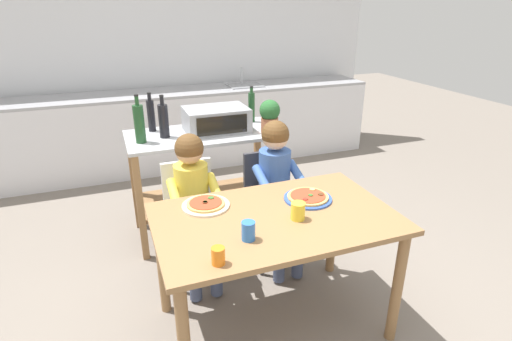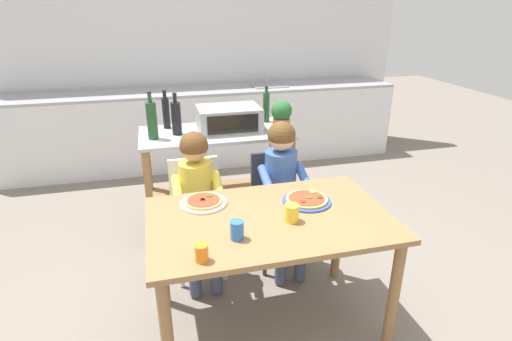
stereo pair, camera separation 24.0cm
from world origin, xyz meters
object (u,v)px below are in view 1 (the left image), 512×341
Objects in this scene: bottle_slim_sauce at (252,107)px; dining_chair_right at (271,199)px; bottle_tall_green_wine at (139,123)px; toaster_oven at (216,119)px; pizza_plate_blue_rimmed at (308,197)px; bottle_dark_olive_oil at (164,120)px; bottle_brown_beer at (151,115)px; drinking_cup_orange at (218,256)px; potted_herb_plant at (270,115)px; drinking_cup_blue at (248,231)px; kitchen_island_cart at (205,166)px; pizza_plate_cream at (206,204)px; dining_chair_left at (192,212)px; child_in_yellow_shirt at (194,195)px; child_in_blue_striped_shirt at (278,180)px; drinking_cup_yellow at (298,211)px; dining_table at (275,233)px.

dining_chair_right is at bearing -98.99° from bottle_slim_sauce.
bottle_slim_sauce is at bearing 14.15° from bottle_tall_green_wine.
toaster_oven is 1.74× the size of pizza_plate_blue_rimmed.
bottle_dark_olive_oil is 0.21m from bottle_brown_beer.
dining_chair_right is 1.22m from drinking_cup_orange.
bottle_dark_olive_oil is at bearing 167.75° from potted_herb_plant.
bottle_slim_sauce is at bearing 69.44° from drinking_cup_blue.
bottle_tall_green_wine reaches higher than kitchen_island_cart.
kitchen_island_cart is 4.37× the size of pizza_plate_cream.
bottle_dark_olive_oil is 0.91× the size of bottle_tall_green_wine.
potted_herb_plant is at bearing 26.31° from dining_chair_left.
drinking_cup_blue is (0.36, -1.32, -0.22)m from bottle_tall_green_wine.
bottle_brown_beer is at bearing 100.45° from dining_chair_left.
child_in_yellow_shirt is (-0.34, -0.67, -0.29)m from toaster_oven.
bottle_slim_sauce is 0.37× the size of dining_chair_left.
dining_chair_left is (-0.23, -0.53, -0.10)m from kitchen_island_cart.
child_in_blue_striped_shirt is at bearing -97.73° from bottle_slim_sauce.
kitchen_island_cart is at bearing 66.51° from dining_chair_left.
drinking_cup_yellow is (-0.29, -1.12, -0.21)m from potted_herb_plant.
bottle_slim_sauce is (0.35, 0.15, 0.04)m from toaster_oven.
bottle_slim_sauce is at bearing 81.01° from dining_chair_right.
child_in_blue_striped_shirt is at bearing -35.63° from bottle_tall_green_wine.
bottle_slim_sauce is (0.83, -0.02, -0.00)m from bottle_brown_beer.
child_in_yellow_shirt is (-0.69, -0.82, -0.33)m from bottle_slim_sauce.
pizza_plate_blue_rimmed is (0.00, -0.56, 0.27)m from dining_chair_right.
pizza_plate_blue_rimmed is 3.42× the size of drinking_cup_orange.
drinking_cup_blue is at bearing 36.32° from drinking_cup_orange.
kitchen_island_cart is at bearing 8.15° from bottle_tall_green_wine.
toaster_oven is at bearing 93.51° from drinking_cup_yellow.
dining_chair_left is 0.92m from drinking_cup_blue.
drinking_cup_blue is at bearing -81.48° from child_in_yellow_shirt.
potted_herb_plant is at bearing 75.23° from drinking_cup_yellow.
pizza_plate_cream and pizza_plate_blue_rimmed have the same top height.
child_in_yellow_shirt is at bearing 90.03° from pizza_plate_cream.
bottle_slim_sauce is 1.50m from drinking_cup_yellow.
kitchen_island_cart is 1.45× the size of dining_chair_right.
drinking_cup_blue is (-0.22, -0.17, 0.15)m from dining_table.
kitchen_island_cart is 1.41m from drinking_cup_blue.
bottle_dark_olive_oil is 1.33m from dining_table.
bottle_brown_beer is 1.02× the size of bottle_slim_sauce.
dining_chair_right is (-0.14, -0.37, -0.52)m from potted_herb_plant.
drinking_cup_yellow is at bearing -86.49° from toaster_oven.
bottle_slim_sauce is 3.68× the size of drinking_cup_orange.
child_in_blue_striped_shirt is at bearing 28.56° from pizza_plate_cream.
toaster_oven is 1.89× the size of potted_herb_plant.
bottle_brown_beer reaches higher than pizza_plate_cream.
bottle_tall_green_wine is (-0.59, -0.09, 0.05)m from toaster_oven.
bottle_tall_green_wine is at bearing 105.15° from drinking_cup_blue.
bottle_slim_sauce is at bearing 84.95° from pizza_plate_blue_rimmed.
kitchen_island_cart is 0.67m from potted_herb_plant.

